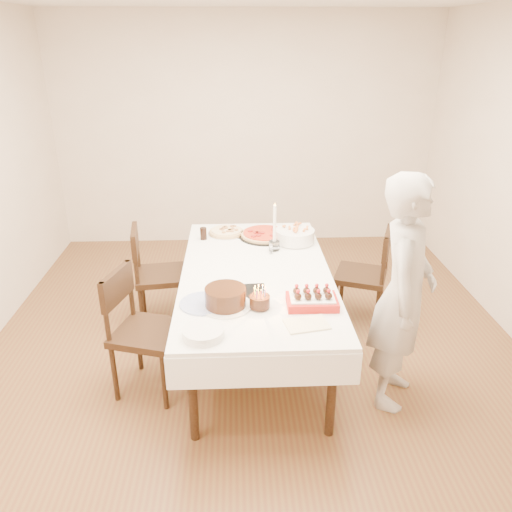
{
  "coord_description": "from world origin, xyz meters",
  "views": [
    {
      "loc": [
        -0.14,
        -3.51,
        2.41
      ],
      "look_at": [
        0.01,
        -0.05,
        0.88
      ],
      "focal_mm": 35.0,
      "sensor_mm": 36.0,
      "label": 1
    }
  ],
  "objects_px": {
    "chair_left_savory": "(161,275)",
    "chair_left_dessert": "(148,333)",
    "person": "(403,294)",
    "cola_glass": "(203,234)",
    "taper_candle": "(275,227)",
    "layer_cake": "(225,297)",
    "dining_table": "(256,314)",
    "strawberry_box": "(312,300)",
    "pasta_bowl": "(295,236)",
    "pizza_white": "(226,232)",
    "pizza_pepperoni": "(265,234)",
    "chair_right_savory": "(361,275)",
    "birthday_cake": "(260,297)"
  },
  "relations": [
    {
      "from": "birthday_cake",
      "to": "person",
      "type": "bearing_deg",
      "value": 0.41
    },
    {
      "from": "chair_left_dessert",
      "to": "birthday_cake",
      "type": "bearing_deg",
      "value": -174.84
    },
    {
      "from": "person",
      "to": "pizza_pepperoni",
      "type": "distance_m",
      "value": 1.54
    },
    {
      "from": "chair_left_savory",
      "to": "taper_candle",
      "type": "xyz_separation_m",
      "value": [
        0.99,
        -0.14,
        0.5
      ]
    },
    {
      "from": "dining_table",
      "to": "pizza_white",
      "type": "height_order",
      "value": "pizza_white"
    },
    {
      "from": "pasta_bowl",
      "to": "taper_candle",
      "type": "height_order",
      "value": "taper_candle"
    },
    {
      "from": "person",
      "to": "strawberry_box",
      "type": "distance_m",
      "value": 0.61
    },
    {
      "from": "pasta_bowl",
      "to": "strawberry_box",
      "type": "height_order",
      "value": "pasta_bowl"
    },
    {
      "from": "dining_table",
      "to": "pizza_pepperoni",
      "type": "xyz_separation_m",
      "value": [
        0.11,
        0.72,
        0.4
      ]
    },
    {
      "from": "pizza_white",
      "to": "chair_left_savory",
      "type": "bearing_deg",
      "value": -156.88
    },
    {
      "from": "dining_table",
      "to": "chair_left_dessert",
      "type": "bearing_deg",
      "value": -152.76
    },
    {
      "from": "dining_table",
      "to": "chair_left_savory",
      "type": "xyz_separation_m",
      "value": [
        -0.82,
        0.55,
        0.09
      ]
    },
    {
      "from": "chair_right_savory",
      "to": "chair_left_savory",
      "type": "bearing_deg",
      "value": -161.06
    },
    {
      "from": "pizza_white",
      "to": "pizza_pepperoni",
      "type": "distance_m",
      "value": 0.35
    },
    {
      "from": "birthday_cake",
      "to": "strawberry_box",
      "type": "distance_m",
      "value": 0.35
    },
    {
      "from": "pizza_pepperoni",
      "to": "taper_candle",
      "type": "distance_m",
      "value": 0.37
    },
    {
      "from": "chair_right_savory",
      "to": "chair_left_dessert",
      "type": "xyz_separation_m",
      "value": [
        -1.75,
        -0.89,
        0.02
      ]
    },
    {
      "from": "chair_right_savory",
      "to": "strawberry_box",
      "type": "relative_size",
      "value": 2.71
    },
    {
      "from": "chair_left_savory",
      "to": "person",
      "type": "height_order",
      "value": "person"
    },
    {
      "from": "chair_left_savory",
      "to": "chair_left_dessert",
      "type": "height_order",
      "value": "chair_left_dessert"
    },
    {
      "from": "taper_candle",
      "to": "layer_cake",
      "type": "relative_size",
      "value": 1.2
    },
    {
      "from": "person",
      "to": "strawberry_box",
      "type": "bearing_deg",
      "value": 113.33
    },
    {
      "from": "chair_left_dessert",
      "to": "dining_table",
      "type": "bearing_deg",
      "value": -136.12
    },
    {
      "from": "layer_cake",
      "to": "birthday_cake",
      "type": "xyz_separation_m",
      "value": [
        0.23,
        -0.03,
        0.01
      ]
    },
    {
      "from": "cola_glass",
      "to": "birthday_cake",
      "type": "bearing_deg",
      "value": -70.7
    },
    {
      "from": "person",
      "to": "strawberry_box",
      "type": "xyz_separation_m",
      "value": [
        -0.61,
        0.01,
        -0.04
      ]
    },
    {
      "from": "chair_left_dessert",
      "to": "layer_cake",
      "type": "bearing_deg",
      "value": -176.27
    },
    {
      "from": "chair_left_savory",
      "to": "layer_cake",
      "type": "distance_m",
      "value": 1.29
    },
    {
      "from": "taper_candle",
      "to": "birthday_cake",
      "type": "height_order",
      "value": "taper_candle"
    },
    {
      "from": "layer_cake",
      "to": "strawberry_box",
      "type": "relative_size",
      "value": 1.04
    },
    {
      "from": "chair_left_dessert",
      "to": "cola_glass",
      "type": "bearing_deg",
      "value": -91.28
    },
    {
      "from": "chair_right_savory",
      "to": "pasta_bowl",
      "type": "bearing_deg",
      "value": -167.82
    },
    {
      "from": "layer_cake",
      "to": "cola_glass",
      "type": "bearing_deg",
      "value": 99.82
    },
    {
      "from": "person",
      "to": "taper_candle",
      "type": "bearing_deg",
      "value": 63.26
    },
    {
      "from": "chair_left_savory",
      "to": "taper_candle",
      "type": "relative_size",
      "value": 2.21
    },
    {
      "from": "person",
      "to": "pasta_bowl",
      "type": "height_order",
      "value": "person"
    },
    {
      "from": "chair_right_savory",
      "to": "birthday_cake",
      "type": "relative_size",
      "value": 6.43
    },
    {
      "from": "cola_glass",
      "to": "birthday_cake",
      "type": "distance_m",
      "value": 1.32
    },
    {
      "from": "chair_right_savory",
      "to": "layer_cake",
      "type": "xyz_separation_m",
      "value": [
        -1.18,
        -1.02,
        0.36
      ]
    },
    {
      "from": "taper_candle",
      "to": "dining_table",
      "type": "bearing_deg",
      "value": -112.64
    },
    {
      "from": "dining_table",
      "to": "chair_left_dessert",
      "type": "relative_size",
      "value": 2.26
    },
    {
      "from": "person",
      "to": "cola_glass",
      "type": "xyz_separation_m",
      "value": [
        -1.4,
        1.24,
        -0.03
      ]
    },
    {
      "from": "cola_glass",
      "to": "pasta_bowl",
      "type": "bearing_deg",
      "value": -7.41
    },
    {
      "from": "birthday_cake",
      "to": "chair_left_dessert",
      "type": "bearing_deg",
      "value": 168.53
    },
    {
      "from": "cola_glass",
      "to": "strawberry_box",
      "type": "relative_size",
      "value": 0.32
    },
    {
      "from": "chair_right_savory",
      "to": "strawberry_box",
      "type": "height_order",
      "value": "chair_right_savory"
    },
    {
      "from": "chair_left_savory",
      "to": "pasta_bowl",
      "type": "xyz_separation_m",
      "value": [
        1.19,
        0.03,
        0.35
      ]
    },
    {
      "from": "pizza_white",
      "to": "pizza_pepperoni",
      "type": "height_order",
      "value": "same"
    },
    {
      "from": "pizza_pepperoni",
      "to": "cola_glass",
      "type": "height_order",
      "value": "cola_glass"
    },
    {
      "from": "taper_candle",
      "to": "pizza_white",
      "type": "bearing_deg",
      "value": 136.75
    }
  ]
}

